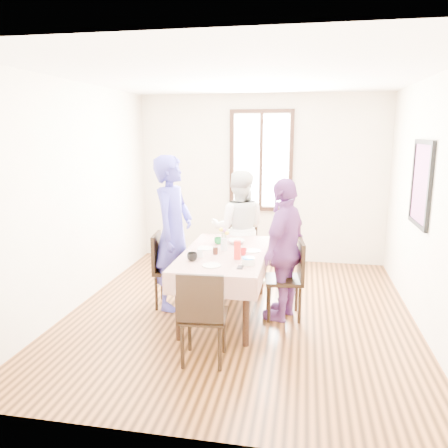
{
  "coord_description": "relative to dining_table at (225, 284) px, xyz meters",
  "views": [
    {
      "loc": [
        0.7,
        -4.86,
        2.12
      ],
      "look_at": [
        -0.17,
        -0.14,
        1.1
      ],
      "focal_mm": 35.05,
      "sensor_mm": 36.0,
      "label": 1
    }
  ],
  "objects": [
    {
      "name": "ground",
      "position": [
        0.17,
        0.09,
        -0.38
      ],
      "size": [
        4.5,
        4.5,
        0.0
      ],
      "primitive_type": "plane",
      "color": "black",
      "rests_on": "ground"
    },
    {
      "name": "mug_flag",
      "position": [
        0.23,
        -0.09,
        0.42
      ],
      "size": [
        0.11,
        0.11,
        0.08
      ],
      "primitive_type": "imported",
      "rotation": [
        0.0,
        0.0,
        0.48
      ],
      "color": "red",
      "rests_on": "tablecloth"
    },
    {
      "name": "right_wall",
      "position": [
        2.17,
        0.09,
        0.98
      ],
      "size": [
        0.0,
        4.5,
        4.5
      ],
      "primitive_type": "plane",
      "rotation": [
        1.57,
        0.0,
        -1.57
      ],
      "color": "beige",
      "rests_on": "ground"
    },
    {
      "name": "plate_right",
      "position": [
        0.3,
        0.08,
        0.39
      ],
      "size": [
        0.2,
        0.2,
        0.01
      ],
      "primitive_type": "cylinder",
      "color": "white",
      "rests_on": "tablecloth"
    },
    {
      "name": "flower_bunch",
      "position": [
        -0.02,
        0.06,
        0.59
      ],
      "size": [
        0.09,
        0.09,
        0.1
      ],
      "primitive_type": null,
      "color": "yellow",
      "rests_on": "flower_vase"
    },
    {
      "name": "serving_bowl",
      "position": [
        0.07,
        0.4,
        0.41
      ],
      "size": [
        0.24,
        0.24,
        0.05
      ],
      "primitive_type": "imported",
      "rotation": [
        0.0,
        0.0,
        0.15
      ],
      "color": "white",
      "rests_on": "tablecloth"
    },
    {
      "name": "plate_left",
      "position": [
        -0.25,
        0.09,
        0.39
      ],
      "size": [
        0.2,
        0.2,
        0.01
      ],
      "primitive_type": "cylinder",
      "color": "white",
      "rests_on": "tablecloth"
    },
    {
      "name": "art_poster",
      "position": [
        2.15,
        0.39,
        1.18
      ],
      "size": [
        0.04,
        0.76,
        0.96
      ],
      "primitive_type": "cube",
      "color": "red",
      "rests_on": "right_wall"
    },
    {
      "name": "dining_table",
      "position": [
        0.0,
        0.0,
        0.0
      ],
      "size": [
        0.82,
        1.58,
        0.75
      ],
      "primitive_type": "cube",
      "color": "black",
      "rests_on": "ground"
    },
    {
      "name": "chair_right",
      "position": [
        0.68,
        0.05,
        0.08
      ],
      "size": [
        0.47,
        0.47,
        0.91
      ],
      "primitive_type": "cube",
      "rotation": [
        0.0,
        0.0,
        1.69
      ],
      "color": "black",
      "rests_on": "ground"
    },
    {
      "name": "person_far",
      "position": [
        0.0,
        1.07,
        0.43
      ],
      "size": [
        0.83,
        0.67,
        1.61
      ],
      "primitive_type": "imported",
      "rotation": [
        0.0,
        0.0,
        3.23
      ],
      "color": "silver",
      "rests_on": "ground"
    },
    {
      "name": "chair_far",
      "position": [
        0.0,
        1.09,
        0.08
      ],
      "size": [
        0.49,
        0.49,
        0.91
      ],
      "primitive_type": "cube",
      "rotation": [
        0.0,
        0.0,
        2.97
      ],
      "color": "black",
      "rests_on": "ground"
    },
    {
      "name": "butter_lid",
      "position": [
        0.33,
        -0.44,
        0.46
      ],
      "size": [
        0.12,
        0.12,
        0.01
      ],
      "primitive_type": "cylinder",
      "color": "blue",
      "rests_on": "butter_tub"
    },
    {
      "name": "chair_left",
      "position": [
        -0.68,
        0.15,
        0.08
      ],
      "size": [
        0.47,
        0.47,
        0.91
      ],
      "primitive_type": "cube",
      "rotation": [
        0.0,
        0.0,
        -1.45
      ],
      "color": "black",
      "rests_on": "ground"
    },
    {
      "name": "person_left",
      "position": [
        -0.66,
        0.15,
        0.55
      ],
      "size": [
        0.52,
        0.73,
        1.85
      ],
      "primitive_type": "imported",
      "rotation": [
        0.0,
        0.0,
        1.44
      ],
      "color": "#383493",
      "rests_on": "ground"
    },
    {
      "name": "window_pane",
      "position": [
        0.17,
        2.33,
        1.27
      ],
      "size": [
        0.9,
        0.02,
        1.5
      ],
      "primitive_type": "cube",
      "color": "white",
      "rests_on": "back_wall"
    },
    {
      "name": "plate_near",
      "position": [
        -0.04,
        -0.55,
        0.39
      ],
      "size": [
        0.2,
        0.2,
        0.01
      ],
      "primitive_type": "cylinder",
      "color": "white",
      "rests_on": "tablecloth"
    },
    {
      "name": "juice_carton",
      "position": [
        0.19,
        -0.26,
        0.49
      ],
      "size": [
        0.07,
        0.07,
        0.21
      ],
      "primitive_type": "cube",
      "color": "red",
      "rests_on": "tablecloth"
    },
    {
      "name": "mug_green",
      "position": [
        -0.14,
        0.34,
        0.43
      ],
      "size": [
        0.11,
        0.11,
        0.08
      ],
      "primitive_type": "imported",
      "rotation": [
        0.0,
        0.0,
        -0.1
      ],
      "color": "#0C7226",
      "rests_on": "tablecloth"
    },
    {
      "name": "tablecloth",
      "position": [
        0.0,
        0.0,
        0.38
      ],
      "size": [
        0.94,
        1.7,
        0.01
      ],
      "primitive_type": "cube",
      "color": "#5B0B00",
      "rests_on": "dining_table"
    },
    {
      "name": "jam_jar",
      "position": [
        -0.09,
        -0.12,
        0.43
      ],
      "size": [
        0.06,
        0.06,
        0.08
      ],
      "primitive_type": "cylinder",
      "color": "black",
      "rests_on": "tablecloth"
    },
    {
      "name": "drinking_glass",
      "position": [
        -0.23,
        -0.27,
        0.43
      ],
      "size": [
        0.06,
        0.06,
        0.09
      ],
      "primitive_type": "cylinder",
      "color": "silver",
      "rests_on": "tablecloth"
    },
    {
      "name": "window_frame",
      "position": [
        0.17,
        2.32,
        1.27
      ],
      "size": [
        1.02,
        0.06,
        1.62
      ],
      "primitive_type": "cube",
      "color": "black",
      "rests_on": "back_wall"
    },
    {
      "name": "person_right",
      "position": [
        0.66,
        0.05,
        0.44
      ],
      "size": [
        0.69,
        1.03,
        1.62
      ],
      "primitive_type": "imported",
      "rotation": [
        0.0,
        0.0,
        -1.92
      ],
      "color": "#6F377D",
      "rests_on": "ground"
    },
    {
      "name": "mug_black",
      "position": [
        -0.28,
        -0.41,
        0.43
      ],
      "size": [
        0.15,
        0.15,
        0.09
      ],
      "primitive_type": "imported",
      "rotation": [
        0.0,
        0.0,
        -0.37
      ],
      "color": "black",
      "rests_on": "tablecloth"
    },
    {
      "name": "flower_vase",
      "position": [
        -0.02,
        0.06,
        0.46
      ],
      "size": [
        0.07,
        0.07,
        0.15
      ],
      "primitive_type": "cylinder",
      "color": "silver",
      "rests_on": "tablecloth"
    },
    {
      "name": "butter_tub",
      "position": [
        0.33,
        -0.44,
        0.42
      ],
      "size": [
        0.14,
        0.14,
        0.07
      ],
      "primitive_type": "cylinder",
      "color": "white",
      "rests_on": "tablecloth"
    },
    {
      "name": "back_wall",
      "position": [
        0.17,
        2.34,
        0.98
      ],
      "size": [
        4.0,
        0.0,
        4.0
      ],
      "primitive_type": "plane",
      "rotation": [
        1.57,
        0.0,
        0.0
      ],
      "color": "beige",
      "rests_on": "ground"
    },
    {
      "name": "smartphone",
      "position": [
        0.26,
        -0.55,
        0.39
      ],
      "size": [
        0.06,
        0.12,
        0.01
      ],
      "primitive_type": "cube",
      "color": "black",
      "rests_on": "tablecloth"
    },
    {
      "name": "chair_near",
      "position": [
        0.0,
        -1.09,
        0.08
      ],
      "size": [
        0.45,
        0.45,
        0.91
      ],
      "primitive_type": "cube",
      "rotation": [
        0.0,
        0.0,
        0.07
      ],
      "color": "black",
      "rests_on": "ground"
    }
  ]
}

